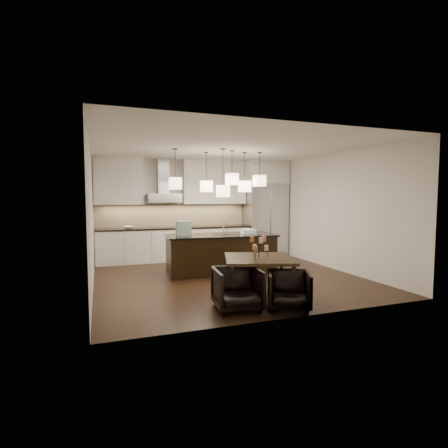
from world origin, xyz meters
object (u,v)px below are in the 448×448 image
object	(u,v)px
island_body	(221,254)
armchair_right	(289,290)
dining_table	(259,277)
armchair_left	(237,289)
refrigerator	(265,219)

from	to	relation	value
island_body	armchair_right	size ratio (longest dim) A/B	3.68
dining_table	armchair_left	world-z (taller)	dining_table
refrigerator	dining_table	xyz separation A→B (m)	(-2.10, -3.98, -0.73)
dining_table	armchair_left	size ratio (longest dim) A/B	1.61
refrigerator	armchair_left	distance (m)	5.32
armchair_left	dining_table	bearing A→B (deg)	47.02
dining_table	armchair_left	distance (m)	0.81
armchair_left	armchair_right	distance (m)	0.80
refrigerator	armchair_left	world-z (taller)	refrigerator
island_body	refrigerator	bearing A→B (deg)	46.18
refrigerator	island_body	distance (m)	2.89
armchair_left	armchair_right	size ratio (longest dim) A/B	1.10
dining_table	island_body	bearing A→B (deg)	107.45
refrigerator	armchair_left	size ratio (longest dim) A/B	2.98
armchair_right	dining_table	bearing A→B (deg)	125.62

